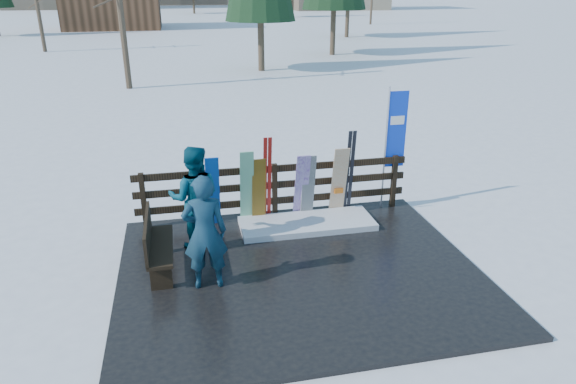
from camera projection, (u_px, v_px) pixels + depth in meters
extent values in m
plane|color=white|center=(299.00, 273.00, 8.74)|extent=(700.00, 700.00, 0.00)
cube|color=black|center=(299.00, 271.00, 8.72)|extent=(6.00, 5.00, 0.08)
cube|color=black|center=(144.00, 201.00, 9.98)|extent=(0.10, 0.10, 1.15)
cube|color=black|center=(211.00, 196.00, 10.23)|extent=(0.10, 0.10, 1.15)
cube|color=black|center=(275.00, 191.00, 10.48)|extent=(0.10, 0.10, 1.15)
cube|color=black|center=(336.00, 186.00, 10.74)|extent=(0.10, 0.10, 1.15)
cube|color=black|center=(394.00, 181.00, 10.99)|extent=(0.10, 0.10, 1.15)
cube|color=black|center=(275.00, 201.00, 10.57)|extent=(5.60, 0.05, 0.14)
cube|color=black|center=(275.00, 185.00, 10.44)|extent=(5.60, 0.05, 0.14)
cube|color=black|center=(275.00, 169.00, 10.31)|extent=(5.60, 0.05, 0.14)
cube|color=white|center=(307.00, 223.00, 10.24)|extent=(2.66, 1.00, 0.12)
cube|color=black|center=(160.00, 246.00, 8.53)|extent=(0.40, 1.50, 0.06)
cube|color=black|center=(161.00, 276.00, 8.07)|extent=(0.34, 0.06, 0.45)
cube|color=black|center=(162.00, 242.00, 9.15)|extent=(0.34, 0.06, 0.45)
cube|color=black|center=(148.00, 233.00, 8.39)|extent=(0.05, 1.50, 0.50)
cube|color=blue|center=(213.00, 192.00, 9.97)|extent=(0.26, 0.32, 1.49)
cube|color=silver|center=(247.00, 187.00, 10.09)|extent=(0.27, 0.33, 1.56)
cube|color=orange|center=(259.00, 191.00, 10.17)|extent=(0.27, 0.23, 1.38)
cube|color=white|center=(302.00, 186.00, 10.33)|extent=(0.28, 0.40, 1.42)
cube|color=black|center=(308.00, 187.00, 10.37)|extent=(0.26, 0.28, 1.39)
cube|color=white|center=(339.00, 182.00, 10.47)|extent=(0.31, 0.34, 1.50)
cube|color=#AA1B14|center=(265.00, 179.00, 10.18)|extent=(0.07, 0.31, 1.79)
cube|color=#AA1B14|center=(269.00, 179.00, 10.20)|extent=(0.08, 0.31, 1.79)
cube|color=black|center=(347.00, 173.00, 10.51)|extent=(0.08, 0.21, 1.81)
cube|color=black|center=(351.00, 172.00, 10.53)|extent=(0.08, 0.21, 1.81)
cylinder|color=silver|center=(385.00, 149.00, 10.72)|extent=(0.04, 0.04, 2.60)
cube|color=#0C39D9|center=(397.00, 130.00, 10.61)|extent=(0.42, 0.02, 1.60)
imported|color=#194A5A|center=(205.00, 233.00, 7.90)|extent=(0.70, 0.47, 1.89)
imported|color=#08445A|center=(195.00, 198.00, 9.12)|extent=(1.03, 0.85, 1.92)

